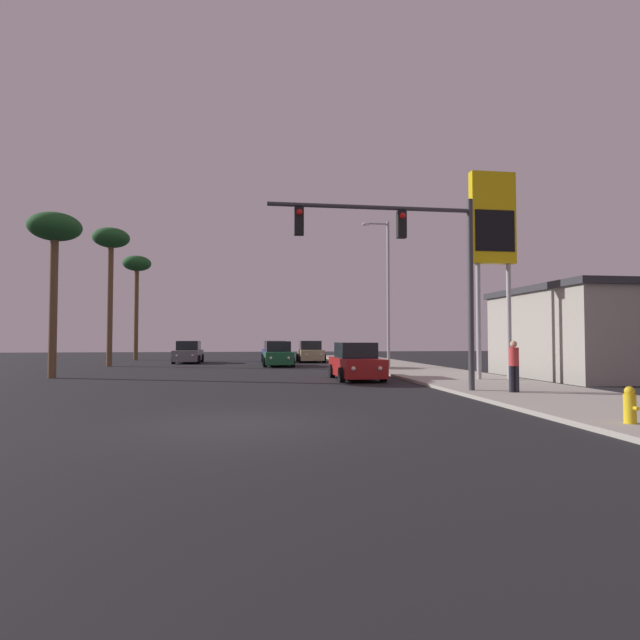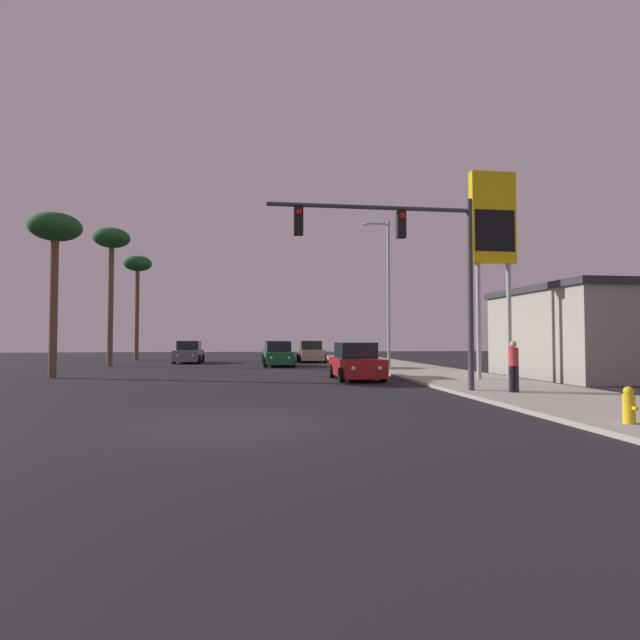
# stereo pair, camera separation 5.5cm
# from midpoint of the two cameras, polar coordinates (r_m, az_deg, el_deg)

# --- Properties ---
(ground_plane) EXTENTS (120.00, 120.00, 0.00)m
(ground_plane) POSITION_cam_midpoint_polar(r_m,az_deg,el_deg) (11.13, -9.31, -11.73)
(ground_plane) COLOR black
(sidewalk_right) EXTENTS (5.00, 60.00, 0.12)m
(sidewalk_right) POSITION_cam_midpoint_polar(r_m,az_deg,el_deg) (22.97, 16.04, -6.55)
(sidewalk_right) COLOR #9E998E
(sidewalk_right) RESTS_ON ground
(building_gas_station) EXTENTS (10.30, 8.30, 4.30)m
(building_gas_station) POSITION_cam_midpoint_polar(r_m,az_deg,el_deg) (28.02, 31.47, -1.21)
(building_gas_station) COLOR gray
(building_gas_station) RESTS_ON ground
(car_grey) EXTENTS (2.04, 4.32, 1.68)m
(car_grey) POSITION_cam_midpoint_polar(r_m,az_deg,el_deg) (39.36, -14.85, -3.66)
(car_grey) COLOR slate
(car_grey) RESTS_ON ground
(car_red) EXTENTS (2.04, 4.33, 1.68)m
(car_red) POSITION_cam_midpoint_polar(r_m,az_deg,el_deg) (22.72, 4.07, -4.90)
(car_red) COLOR maroon
(car_red) RESTS_ON ground
(car_blue) EXTENTS (2.04, 4.33, 1.68)m
(car_blue) POSITION_cam_midpoint_polar(r_m,az_deg,el_deg) (39.94, -5.25, -3.70)
(car_blue) COLOR navy
(car_blue) RESTS_ON ground
(car_green) EXTENTS (2.04, 4.32, 1.68)m
(car_green) POSITION_cam_midpoint_polar(r_m,az_deg,el_deg) (33.84, -4.87, -3.99)
(car_green) COLOR #195933
(car_green) RESTS_ON ground
(car_tan) EXTENTS (2.04, 4.34, 1.68)m
(car_tan) POSITION_cam_midpoint_polar(r_m,az_deg,el_deg) (39.69, -1.14, -3.72)
(car_tan) COLOR tan
(car_tan) RESTS_ON ground
(traffic_light_mast) EXTENTS (6.99, 0.36, 6.50)m
(traffic_light_mast) POSITION_cam_midpoint_polar(r_m,az_deg,el_deg) (17.13, 10.64, 7.48)
(traffic_light_mast) COLOR #38383D
(traffic_light_mast) RESTS_ON sidewalk_right
(street_lamp) EXTENTS (1.74, 0.24, 9.00)m
(street_lamp) POSITION_cam_midpoint_polar(r_m,az_deg,el_deg) (31.13, 7.52, 3.89)
(street_lamp) COLOR #99999E
(street_lamp) RESTS_ON sidewalk_right
(gas_station_sign) EXTENTS (2.00, 0.42, 9.00)m
(gas_station_sign) POSITION_cam_midpoint_polar(r_m,az_deg,el_deg) (23.30, 19.07, 9.76)
(gas_station_sign) COLOR #99999E
(gas_station_sign) RESTS_ON sidewalk_right
(fire_hydrant) EXTENTS (0.24, 0.34, 0.76)m
(fire_hydrant) POSITION_cam_midpoint_polar(r_m,az_deg,el_deg) (12.15, 31.80, -8.30)
(fire_hydrant) COLOR gold
(fire_hydrant) RESTS_ON sidewalk_right
(pedestrian_on_sidewalk) EXTENTS (0.34, 0.32, 1.67)m
(pedestrian_on_sidewalk) POSITION_cam_midpoint_polar(r_m,az_deg,el_deg) (17.44, 21.19, -4.70)
(pedestrian_on_sidewalk) COLOR #23232D
(pedestrian_on_sidewalk) RESTS_ON sidewalk_right
(palm_tree_mid) EXTENTS (2.40, 2.40, 9.32)m
(palm_tree_mid) POSITION_cam_midpoint_polar(r_m,az_deg,el_deg) (36.77, -22.82, 7.80)
(palm_tree_mid) COLOR brown
(palm_tree_mid) RESTS_ON ground
(palm_tree_far) EXTENTS (2.40, 2.40, 9.07)m
(palm_tree_far) POSITION_cam_midpoint_polar(r_m,az_deg,el_deg) (46.46, -20.23, 5.44)
(palm_tree_far) COLOR brown
(palm_tree_far) RESTS_ON ground
(palm_tree_near) EXTENTS (2.40, 2.40, 7.83)m
(palm_tree_near) POSITION_cam_midpoint_polar(r_m,az_deg,el_deg) (27.11, -28.11, 8.58)
(palm_tree_near) COLOR brown
(palm_tree_near) RESTS_ON ground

